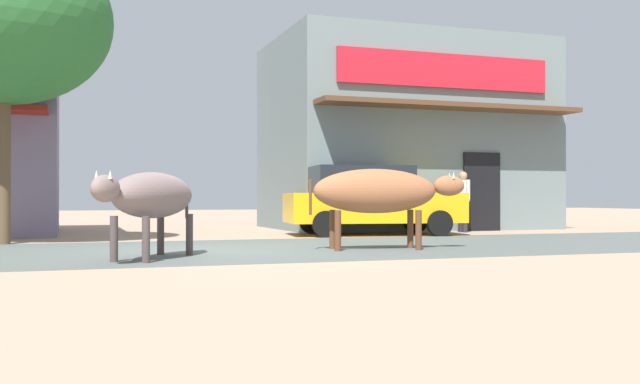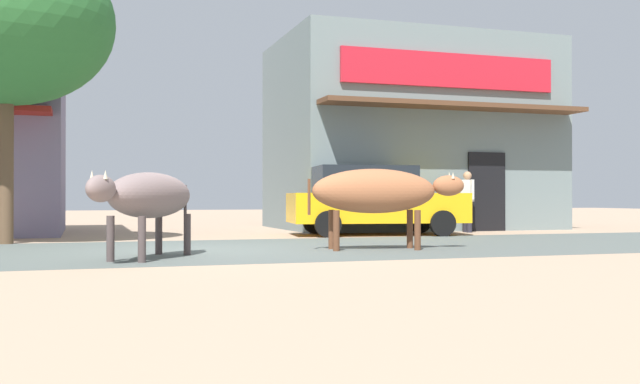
{
  "view_description": "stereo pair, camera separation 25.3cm",
  "coord_description": "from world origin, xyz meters",
  "px_view_note": "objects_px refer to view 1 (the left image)",
  "views": [
    {
      "loc": [
        -2.18,
        -12.38,
        0.9
      ],
      "look_at": [
        2.26,
        0.43,
        1.0
      ],
      "focal_mm": 41.07,
      "sensor_mm": 36.0,
      "label": 1
    },
    {
      "loc": [
        -1.94,
        -12.46,
        0.9
      ],
      "look_at": [
        2.26,
        0.43,
        1.0
      ],
      "focal_mm": 41.07,
      "sensor_mm": 36.0,
      "label": 2
    }
  ],
  "objects_px": {
    "parked_hatchback_car": "(370,200)",
    "pedestrian_by_shop": "(463,197)",
    "roadside_tree": "(4,20)",
    "cow_near_brown": "(152,196)",
    "cow_far_dark": "(379,192)"
  },
  "relations": [
    {
      "from": "parked_hatchback_car",
      "to": "pedestrian_by_shop",
      "type": "distance_m",
      "value": 2.84
    },
    {
      "from": "roadside_tree",
      "to": "cow_near_brown",
      "type": "bearing_deg",
      "value": -61.81
    },
    {
      "from": "cow_near_brown",
      "to": "cow_far_dark",
      "type": "height_order",
      "value": "cow_far_dark"
    },
    {
      "from": "parked_hatchback_car",
      "to": "pedestrian_by_shop",
      "type": "height_order",
      "value": "parked_hatchback_car"
    },
    {
      "from": "roadside_tree",
      "to": "parked_hatchback_car",
      "type": "height_order",
      "value": "roadside_tree"
    },
    {
      "from": "cow_far_dark",
      "to": "pedestrian_by_shop",
      "type": "relative_size",
      "value": 1.75
    },
    {
      "from": "roadside_tree",
      "to": "parked_hatchback_car",
      "type": "bearing_deg",
      "value": 6.37
    },
    {
      "from": "cow_far_dark",
      "to": "roadside_tree",
      "type": "bearing_deg",
      "value": 149.52
    },
    {
      "from": "cow_far_dark",
      "to": "pedestrian_by_shop",
      "type": "height_order",
      "value": "pedestrian_by_shop"
    },
    {
      "from": "cow_near_brown",
      "to": "pedestrian_by_shop",
      "type": "distance_m",
      "value": 10.2
    },
    {
      "from": "parked_hatchback_car",
      "to": "cow_far_dark",
      "type": "height_order",
      "value": "parked_hatchback_car"
    },
    {
      "from": "roadside_tree",
      "to": "cow_far_dark",
      "type": "xyz_separation_m",
      "value": [
        6.22,
        -3.66,
        -3.31
      ]
    },
    {
      "from": "roadside_tree",
      "to": "cow_far_dark",
      "type": "bearing_deg",
      "value": -30.48
    },
    {
      "from": "parked_hatchback_car",
      "to": "cow_near_brown",
      "type": "relative_size",
      "value": 1.77
    },
    {
      "from": "roadside_tree",
      "to": "cow_near_brown",
      "type": "distance_m",
      "value": 5.97
    }
  ]
}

